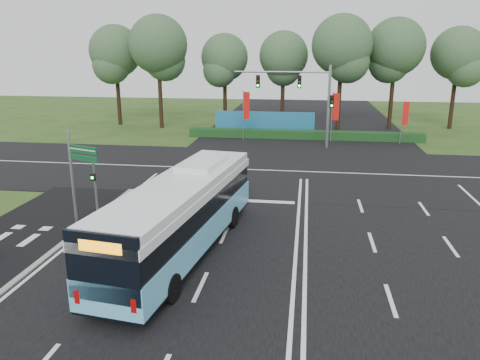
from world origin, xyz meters
name	(u,v)px	position (x,y,z in m)	size (l,w,h in m)	color
ground	(297,239)	(0.00, 0.00, 0.00)	(120.00, 120.00, 0.00)	#264617
road_main	(297,238)	(0.00, 0.00, 0.02)	(20.00, 120.00, 0.04)	black
road_cross	(301,172)	(0.00, 12.00, 0.03)	(120.00, 14.00, 0.05)	black
bike_path	(0,249)	(-12.50, -3.00, 0.03)	(5.00, 18.00, 0.06)	black
kerb_strip	(53,252)	(-10.10, -3.00, 0.06)	(0.25, 18.00, 0.12)	gray
city_bus	(182,214)	(-4.67, -2.22, 1.73)	(4.05, 12.16, 3.43)	#62B9E3
pedestrian_signal	(95,185)	(-10.20, 1.56, 1.67)	(0.28, 0.40, 3.06)	gray
street_sign	(77,168)	(-10.42, 0.29, 2.85)	(1.70, 0.69, 4.59)	gray
banner_flag_left	(246,109)	(-5.34, 22.66, 3.01)	(0.65, 0.28, 4.62)	gray
banner_flag_mid	(335,110)	(2.69, 23.39, 2.96)	(0.66, 0.19, 4.54)	gray
banner_flag_right	(405,116)	(8.82, 23.43, 2.55)	(0.57, 0.08, 3.87)	gray
traffic_light_gantry	(308,93)	(0.21, 20.50, 4.66)	(8.41, 0.28, 7.00)	gray
hedge	(304,135)	(0.00, 24.50, 0.40)	(22.00, 1.20, 0.80)	#123314
blue_hoarding	(264,123)	(-4.00, 27.00, 1.10)	(10.00, 0.30, 2.20)	#1B6996
eucalyptus_row	(280,50)	(-2.82, 31.09, 8.14)	(41.65, 9.54, 11.76)	black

